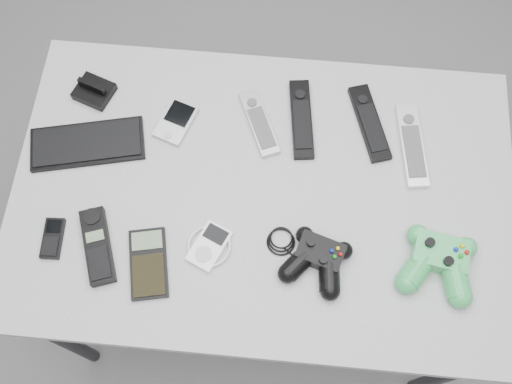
# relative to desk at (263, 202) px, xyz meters

# --- Properties ---
(floor) EXTENTS (3.50, 3.50, 0.00)m
(floor) POSITION_rel_desk_xyz_m (-0.06, 0.06, -0.68)
(floor) COLOR slate
(floor) RESTS_ON ground
(desk) EXTENTS (1.11, 0.71, 0.74)m
(desk) POSITION_rel_desk_xyz_m (0.00, 0.00, 0.00)
(desk) COLOR gray
(desk) RESTS_ON floor
(pda_keyboard) EXTENTS (0.27, 0.16, 0.02)m
(pda_keyboard) POSITION_rel_desk_xyz_m (-0.41, 0.08, 0.07)
(pda_keyboard) COLOR black
(pda_keyboard) RESTS_ON desk
(dock_bracket) EXTENTS (0.10, 0.10, 0.04)m
(dock_bracket) POSITION_rel_desk_xyz_m (-0.42, 0.21, 0.09)
(dock_bracket) COLOR black
(dock_bracket) RESTS_ON desk
(pda) EXTENTS (0.10, 0.12, 0.02)m
(pda) POSITION_rel_desk_xyz_m (-0.21, 0.15, 0.07)
(pda) COLOR #ACADB3
(pda) RESTS_ON desk
(remote_silver_a) EXTENTS (0.11, 0.18, 0.02)m
(remote_silver_a) POSITION_rel_desk_xyz_m (-0.02, 0.17, 0.07)
(remote_silver_a) COLOR #ACADB3
(remote_silver_a) RESTS_ON desk
(remote_black_a) EXTENTS (0.07, 0.21, 0.02)m
(remote_black_a) POSITION_rel_desk_xyz_m (0.07, 0.19, 0.07)
(remote_black_a) COLOR black
(remote_black_a) RESTS_ON desk
(remote_black_b) EXTENTS (0.11, 0.20, 0.02)m
(remote_black_b) POSITION_rel_desk_xyz_m (0.23, 0.19, 0.07)
(remote_black_b) COLOR black
(remote_black_b) RESTS_ON desk
(remote_silver_b) EXTENTS (0.08, 0.21, 0.02)m
(remote_silver_b) POSITION_rel_desk_xyz_m (0.33, 0.14, 0.07)
(remote_silver_b) COLOR silver
(remote_silver_b) RESTS_ON desk
(mobile_phone) EXTENTS (0.04, 0.09, 0.02)m
(mobile_phone) POSITION_rel_desk_xyz_m (-0.44, -0.15, 0.07)
(mobile_phone) COLOR black
(mobile_phone) RESTS_ON desk
(cordless_handset) EXTENTS (0.11, 0.17, 0.03)m
(cordless_handset) POSITION_rel_desk_xyz_m (-0.34, -0.16, 0.08)
(cordless_handset) COLOR black
(cordless_handset) RESTS_ON desk
(calculator) EXTENTS (0.11, 0.16, 0.02)m
(calculator) POSITION_rel_desk_xyz_m (-0.22, -0.19, 0.07)
(calculator) COLOR black
(calculator) RESTS_ON desk
(mp3_player) EXTENTS (0.13, 0.13, 0.02)m
(mp3_player) POSITION_rel_desk_xyz_m (-0.10, -0.14, 0.07)
(mp3_player) COLOR white
(mp3_player) RESTS_ON desk
(controller_black) EXTENTS (0.26, 0.21, 0.05)m
(controller_black) POSITION_rel_desk_xyz_m (0.13, -0.15, 0.09)
(controller_black) COLOR black
(controller_black) RESTS_ON desk
(controller_green) EXTENTS (0.18, 0.19, 0.05)m
(controller_green) POSITION_rel_desk_xyz_m (0.38, -0.13, 0.09)
(controller_green) COLOR green
(controller_green) RESTS_ON desk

